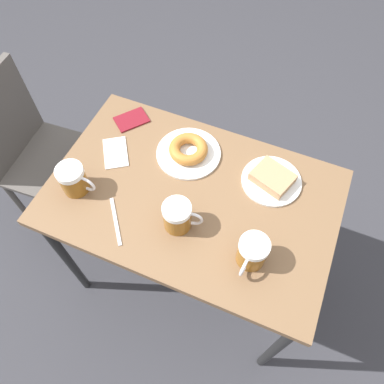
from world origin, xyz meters
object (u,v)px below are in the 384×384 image
Objects in this scene: plate_with_cake at (272,179)px; passport_near_edge at (132,120)px; beer_mug_right at (74,179)px; napkin_folded at (116,153)px; fork at (116,221)px; beer_mug_center at (177,216)px; chair at (30,147)px; beer_mug_left at (252,252)px; plate_with_donut at (188,151)px.

plate_with_cake reaches higher than passport_near_edge.
napkin_folded is (0.19, -0.05, -0.05)m from beer_mug_right.
beer_mug_right is at bearing 71.33° from fork.
beer_mug_right is 0.88× the size of passport_near_edge.
beer_mug_center reaches higher than napkin_folded.
chair is 6.48× the size of beer_mug_right.
beer_mug_left is 0.73m from passport_near_edge.
beer_mug_center is at bearing -134.25° from passport_near_edge.
passport_near_edge reaches higher than fork.
passport_near_edge is (0.07, 0.60, -0.01)m from plate_with_cake.
beer_mug_right is (-0.21, -0.46, 0.29)m from chair.
chair is 0.80m from plate_with_donut.
beer_mug_center is at bearing 84.48° from beer_mug_left.
plate_with_cake is 0.57m from fork.
plate_with_cake is 1.59× the size of beer_mug_right.
fork is (-0.07, 0.20, -0.05)m from beer_mug_center.
beer_mug_left is 0.26m from beer_mug_center.
chair is at bearing 94.59° from plate_with_cake.
plate_with_donut is 1.79× the size of beer_mug_right.
beer_mug_right is at bearing 115.15° from plate_with_cake.
plate_with_cake is 1.30× the size of napkin_folded.
beer_mug_right is 0.20m from napkin_folded.
beer_mug_right reaches higher than passport_near_edge.
plate_with_cake reaches higher than fork.
fork is (-0.06, -0.19, -0.05)m from beer_mug_right.
beer_mug_left is 0.64m from napkin_folded.
plate_with_cake is (0.09, -1.08, 0.25)m from chair.
fork is (-0.25, -0.14, -0.00)m from napkin_folded.
beer_mug_left is at bearing -131.83° from plate_with_donut.
passport_near_edge is at bearing 45.75° from beer_mug_center.
beer_mug_left is 0.65m from beer_mug_right.
chair is at bearing 107.55° from passport_near_edge.
plate_with_cake is 1.41× the size of passport_near_edge.
plate_with_donut is 1.47× the size of napkin_folded.
fork is 1.00× the size of passport_near_edge.
beer_mug_left is 0.47m from fork.
passport_near_edge is at bearing -4.34° from beer_mug_right.
beer_mug_left is at bearing -108.91° from napkin_folded.
beer_mug_left is at bearing -121.15° from passport_near_edge.
beer_mug_right reaches higher than plate_with_cake.
plate_with_cake is at bearing -64.85° from beer_mug_right.
plate_with_donut is 1.59× the size of fork.
fork is (-0.27, -0.65, 0.23)m from chair.
beer_mug_right reaches higher than plate_with_donut.
chair is 0.58m from beer_mug_right.
beer_mug_center is (-0.28, -0.08, 0.04)m from plate_with_donut.
passport_near_edge is (0.36, -0.03, -0.05)m from beer_mug_right.
beer_mug_center is at bearing -88.58° from beer_mug_right.
plate_with_cake is 0.38m from beer_mug_center.
chair is at bearing 65.43° from beer_mug_right.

